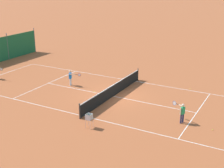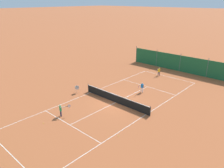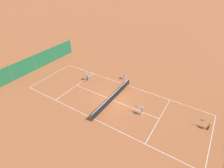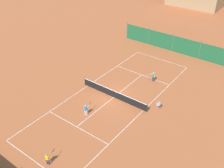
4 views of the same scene
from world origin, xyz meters
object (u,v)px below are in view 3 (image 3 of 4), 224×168
Objects in this scene: tennis_net at (113,97)px; tennis_ball_service_box at (78,76)px; player_near_baseline at (87,76)px; player_far_baseline at (209,125)px; tennis_ball_far_corner at (124,105)px; tennis_ball_mid_court at (62,106)px; player_far_service at (142,110)px; ball_hopper at (124,76)px.

tennis_net is 8.16m from tennis_ball_service_box.
player_near_baseline is at bearing 71.80° from tennis_net.
player_near_baseline is at bearing 87.80° from player_far_baseline.
tennis_net is 139.09× the size of tennis_ball_far_corner.
tennis_ball_service_box is at bearing 25.87° from tennis_ball_mid_court.
player_far_service is 12.50m from tennis_ball_service_box.
player_far_service is at bearing -136.34° from ball_hopper.
player_far_baseline reaches higher than ball_hopper.
tennis_net is at bearing -104.47° from tennis_ball_service_box.
ball_hopper is at bearing 72.24° from player_far_baseline.
tennis_net is 10.31× the size of ball_hopper.
player_far_baseline is 1.41× the size of ball_hopper.
player_far_baseline is at bearing -75.63° from player_far_service.
tennis_net is 7.33× the size of player_far_baseline.
tennis_net reaches higher than tennis_ball_service_box.
player_near_baseline is (2.45, 10.25, -0.00)m from player_far_service.
tennis_ball_service_box is (2.54, 12.22, -0.73)m from player_far_service.
tennis_net is at bearing 83.33° from player_far_service.
player_far_baseline is 13.15m from ball_hopper.
player_far_baseline is 18.98× the size of tennis_ball_service_box.
player_far_service is at bearing -96.67° from tennis_net.
player_near_baseline is at bearing 10.55° from tennis_ball_mid_court.
player_far_baseline is at bearing -107.76° from ball_hopper.
tennis_ball_far_corner is at bearing -91.87° from tennis_net.
player_far_service is at bearing -66.24° from tennis_ball_mid_court.
tennis_ball_mid_court is at bearing 113.76° from player_far_service.
tennis_ball_mid_court is at bearing -169.45° from player_near_baseline.
tennis_ball_mid_court is 10.42m from ball_hopper.
player_near_baseline is 19.61× the size of tennis_ball_service_box.
player_near_baseline is 19.61× the size of tennis_ball_far_corner.
tennis_net is 6.24m from player_near_baseline.
ball_hopper is at bearing -54.61° from player_near_baseline.
player_far_service is 8.02m from ball_hopper.
tennis_ball_mid_court is 0.07× the size of ball_hopper.
tennis_ball_mid_court is at bearing 124.37° from tennis_ball_far_corner.
tennis_ball_mid_court is at bearing -154.13° from tennis_ball_service_box.
player_far_service is 9.92m from tennis_ball_mid_court.
player_far_service is at bearing -99.91° from tennis_ball_far_corner.
player_far_baseline is 17.25m from player_near_baseline.
tennis_ball_service_box is at bearing 87.43° from player_near_baseline.
ball_hopper is at bearing -19.76° from tennis_ball_mid_court.
player_far_service reaches higher than tennis_ball_mid_court.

